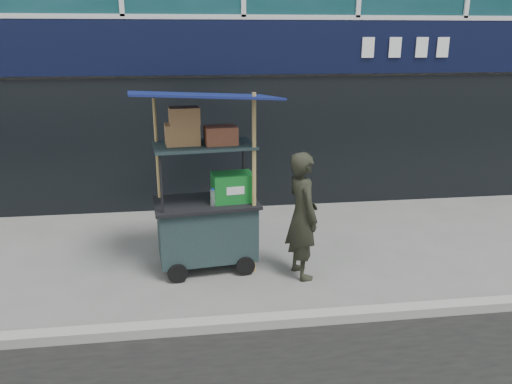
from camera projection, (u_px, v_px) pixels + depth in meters
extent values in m
plane|color=slate|center=(282.00, 315.00, 5.78)|extent=(80.00, 80.00, 0.00)
cube|color=#97978F|center=(286.00, 320.00, 5.57)|extent=(80.00, 0.18, 0.12)
cube|color=black|center=(244.00, 48.00, 8.56)|extent=(15.68, 0.06, 0.90)
cube|color=black|center=(244.00, 144.00, 9.11)|extent=(15.68, 0.04, 2.40)
cube|color=black|center=(207.00, 230.00, 6.86)|extent=(1.37, 0.90, 0.76)
cylinder|color=black|center=(178.00, 274.00, 6.50)|extent=(0.26, 0.08, 0.26)
cylinder|color=black|center=(245.00, 266.00, 6.71)|extent=(0.26, 0.08, 0.26)
cube|color=black|center=(206.00, 203.00, 6.74)|extent=(1.47, 0.99, 0.04)
cylinder|color=black|center=(161.00, 185.00, 6.19)|extent=(0.04, 0.04, 0.81)
cylinder|color=black|center=(254.00, 179.00, 6.46)|extent=(0.04, 0.04, 0.81)
cylinder|color=black|center=(158.00, 172.00, 6.78)|extent=(0.04, 0.04, 0.81)
cylinder|color=black|center=(243.00, 167.00, 7.06)|extent=(0.04, 0.04, 0.81)
cube|color=black|center=(204.00, 145.00, 6.50)|extent=(1.37, 0.90, 0.03)
cylinder|color=olive|center=(254.00, 187.00, 6.49)|extent=(0.06, 0.06, 2.43)
cylinder|color=olive|center=(159.00, 183.00, 6.83)|extent=(0.05, 0.05, 2.32)
cube|color=#0D134C|center=(202.00, 95.00, 6.31)|extent=(1.97, 1.49, 0.21)
cube|color=#0F6413|center=(233.00, 187.00, 6.71)|extent=(0.58, 0.44, 0.38)
cylinder|color=silver|center=(213.00, 198.00, 6.51)|extent=(0.08, 0.08, 0.22)
cylinder|color=#1B34D1|center=(213.00, 189.00, 6.48)|extent=(0.04, 0.04, 0.02)
cube|color=brown|center=(182.00, 134.00, 6.44)|extent=(0.47, 0.37, 0.27)
cube|color=olive|center=(221.00, 135.00, 6.46)|extent=(0.44, 0.35, 0.24)
cube|color=brown|center=(184.00, 116.00, 6.36)|extent=(0.41, 0.32, 0.22)
imported|color=black|center=(302.00, 216.00, 6.51)|extent=(0.53, 0.69, 1.70)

